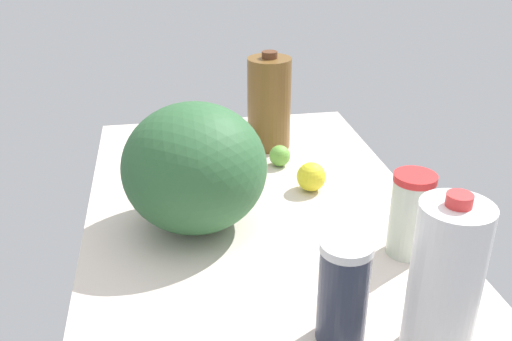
# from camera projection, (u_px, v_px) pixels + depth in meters

# --- Properties ---
(countertop) EXTENTS (1.20, 0.76, 0.03)m
(countertop) POSITION_uv_depth(u_px,v_px,m) (256.00, 216.00, 1.31)
(countertop) COLOR beige
(countertop) RESTS_ON ground
(shaker_bottle) EXTENTS (0.08, 0.08, 0.18)m
(shaker_bottle) POSITION_uv_depth(u_px,v_px,m) (343.00, 292.00, 0.89)
(shaker_bottle) COLOR #2A3042
(shaker_bottle) RESTS_ON countertop
(watermelon) EXTENTS (0.30, 0.30, 0.27)m
(watermelon) POSITION_uv_depth(u_px,v_px,m) (195.00, 168.00, 1.19)
(watermelon) COLOR #2E5F35
(watermelon) RESTS_ON countertop
(chocolate_milk_jug) EXTENTS (0.12, 0.12, 0.27)m
(chocolate_milk_jug) POSITION_uv_depth(u_px,v_px,m) (269.00, 103.00, 1.58)
(chocolate_milk_jug) COLOR brown
(chocolate_milk_jug) RESTS_ON countertop
(tumbler_cup) EXTENTS (0.08, 0.08, 0.17)m
(tumbler_cup) POSITION_uv_depth(u_px,v_px,m) (410.00, 214.00, 1.11)
(tumbler_cup) COLOR beige
(tumbler_cup) RESTS_ON countertop
(milk_jug) EXTENTS (0.11, 0.11, 0.28)m
(milk_jug) POSITION_uv_depth(u_px,v_px,m) (445.00, 282.00, 0.84)
(milk_jug) COLOR white
(milk_jug) RESTS_ON countertop
(lime_near_front) EXTENTS (0.06, 0.06, 0.06)m
(lime_near_front) POSITION_uv_depth(u_px,v_px,m) (280.00, 156.00, 1.50)
(lime_near_front) COLOR #68A83F
(lime_near_front) RESTS_ON countertop
(lemon_beside_bowl) EXTENTS (0.07, 0.07, 0.07)m
(lemon_beside_bowl) POSITION_uv_depth(u_px,v_px,m) (311.00, 177.00, 1.38)
(lemon_beside_bowl) COLOR yellow
(lemon_beside_bowl) RESTS_ON countertop
(lime_by_jug) EXTENTS (0.06, 0.06, 0.06)m
(lime_by_jug) POSITION_uv_depth(u_px,v_px,m) (233.00, 152.00, 1.53)
(lime_by_jug) COLOR #66A82F
(lime_by_jug) RESTS_ON countertop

